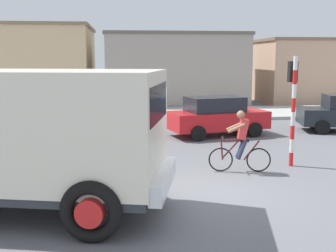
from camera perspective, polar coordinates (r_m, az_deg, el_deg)
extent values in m
plane|color=slate|center=(10.20, 4.59, -8.84)|extent=(120.00, 120.00, 0.00)
cube|color=#ADADA8|center=(23.76, -1.46, 1.67)|extent=(80.00, 5.00, 0.16)
cube|color=silver|center=(8.91, -18.05, 0.02)|extent=(5.62, 3.58, 2.20)
cube|color=#2D3338|center=(9.16, -17.69, -7.29)|extent=(5.51, 3.51, 0.16)
cube|color=silver|center=(8.37, -0.55, -7.10)|extent=(0.76, 2.37, 0.36)
cube|color=black|center=(8.10, -1.62, 3.14)|extent=(0.58, 2.10, 0.70)
torus|color=black|center=(9.84, -5.90, -6.19)|extent=(1.13, 0.48, 1.10)
cylinder|color=red|center=(9.84, -5.90, -6.19)|extent=(0.55, 0.40, 0.50)
torus|color=black|center=(7.48, -10.31, -11.26)|extent=(1.13, 0.48, 1.10)
cylinder|color=red|center=(7.48, -10.31, -11.26)|extent=(0.55, 0.40, 0.50)
torus|color=black|center=(11.97, 7.08, -4.49)|extent=(0.68, 0.13, 0.68)
torus|color=black|center=(12.11, 12.04, -4.47)|extent=(0.68, 0.13, 0.68)
cylinder|color=#591E1E|center=(11.89, 8.80, -1.84)|extent=(0.60, 0.13, 0.09)
cylinder|color=#591E1E|center=(11.93, 8.48, -2.99)|extent=(0.51, 0.11, 0.57)
cylinder|color=#591E1E|center=(12.02, 11.13, -3.22)|extent=(0.44, 0.10, 0.57)
cylinder|color=#591E1E|center=(11.91, 7.22, -3.11)|extent=(0.10, 0.06, 0.59)
cylinder|color=black|center=(11.85, 7.37, -1.62)|extent=(0.10, 0.50, 0.03)
cube|color=black|center=(11.93, 10.21, -1.96)|extent=(0.25, 0.15, 0.06)
cube|color=#D13838|center=(11.87, 10.02, -0.39)|extent=(0.34, 0.36, 0.59)
sphere|color=#9E7051|center=(11.80, 9.74, 1.52)|extent=(0.22, 0.22, 0.22)
cylinder|color=#2D334C|center=(11.87, 9.87, -3.14)|extent=(0.32, 0.16, 0.57)
cylinder|color=#9E7051|center=(11.68, 9.16, -0.28)|extent=(0.50, 0.16, 0.29)
cylinder|color=#2D334C|center=(12.06, 9.74, -2.94)|extent=(0.32, 0.16, 0.57)
cylinder|color=#9E7051|center=(11.99, 8.97, -0.03)|extent=(0.50, 0.16, 0.29)
cylinder|color=red|center=(13.04, 16.17, -4.29)|extent=(0.12, 0.12, 0.40)
cylinder|color=white|center=(12.96, 16.24, -2.57)|extent=(0.12, 0.12, 0.40)
cylinder|color=red|center=(12.89, 16.32, -0.83)|extent=(0.12, 0.12, 0.40)
cylinder|color=white|center=(12.83, 16.40, 0.93)|extent=(0.12, 0.12, 0.40)
cylinder|color=red|center=(12.78, 16.48, 2.71)|extent=(0.12, 0.12, 0.40)
cylinder|color=white|center=(12.74, 16.56, 4.50)|extent=(0.12, 0.12, 0.40)
cylinder|color=red|center=(12.72, 16.64, 6.29)|extent=(0.12, 0.12, 0.40)
cylinder|color=white|center=(12.71, 16.72, 8.09)|extent=(0.12, 0.12, 0.40)
cube|color=black|center=(12.88, 16.37, 7.00)|extent=(0.24, 0.20, 0.60)
sphere|color=green|center=(12.99, 16.17, 7.02)|extent=(0.14, 0.14, 0.14)
cube|color=red|center=(17.46, 6.67, 0.83)|extent=(4.29, 2.62, 0.70)
cube|color=black|center=(17.32, 6.26, 2.93)|extent=(2.48, 1.94, 0.60)
cylinder|color=black|center=(18.83, 8.88, 0.30)|extent=(0.63, 0.32, 0.60)
cylinder|color=black|center=(17.38, 11.56, -0.51)|extent=(0.63, 0.32, 0.60)
cylinder|color=black|center=(17.78, 1.85, -0.11)|extent=(0.63, 0.32, 0.60)
cylinder|color=black|center=(16.24, 4.06, -1.01)|extent=(0.63, 0.32, 0.60)
cylinder|color=black|center=(18.76, 20.01, -0.17)|extent=(0.62, 0.29, 0.60)
cylinder|color=black|center=(20.39, 18.79, 0.59)|extent=(0.62, 0.29, 0.60)
cylinder|color=#2D334C|center=(18.96, -14.21, 0.57)|extent=(0.22, 0.22, 0.85)
cube|color=#D13838|center=(18.87, -14.29, 2.69)|extent=(0.34, 0.22, 0.56)
sphere|color=#9E7051|center=(18.83, -14.34, 3.87)|extent=(0.20, 0.20, 0.20)
cube|color=#D1B284|center=(31.34, -20.18, 7.45)|extent=(10.77, 7.88, 5.11)
cube|color=#7D6B4F|center=(31.40, -20.45, 12.29)|extent=(10.99, 8.03, 0.20)
cube|color=#9E9389|center=(29.26, 0.87, 7.41)|extent=(9.14, 5.92, 4.59)
cube|color=#5E5852|center=(29.29, 0.88, 12.10)|extent=(9.33, 6.04, 0.20)
cube|color=tan|center=(33.35, 20.34, 6.80)|extent=(9.74, 5.85, 4.29)
cube|color=#775E4C|center=(33.36, 20.56, 10.66)|extent=(9.94, 5.97, 0.20)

